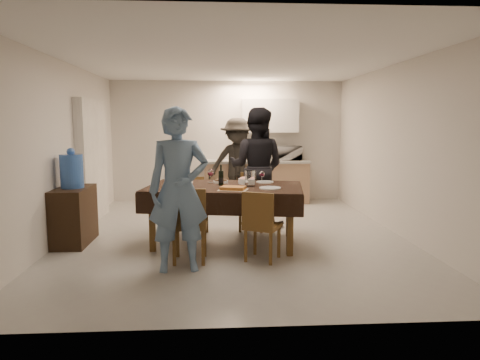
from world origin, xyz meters
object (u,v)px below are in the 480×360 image
Objects in this scene: person_far at (256,167)px; wine_bottle at (221,175)px; water_jug at (72,171)px; person_near at (179,190)px; savoury_tart at (233,188)px; microwave at (288,153)px; dining_table at (225,188)px; water_pitcher at (250,178)px; person_kitchen at (237,163)px; console at (74,216)px.

wine_bottle is at bearing 79.42° from person_far.
water_jug is 0.25× the size of person_near.
wine_bottle is 0.47m from savoury_tart.
dining_table is at bearing 65.41° from microwave.
water_pitcher is 0.42m from savoury_tart.
wine_bottle is 2.68m from person_kitchen.
water_pitcher is (2.47, -0.19, 0.54)m from console.
console is 2.33m from savoury_tart.
water_jug is 1.29× the size of savoury_tart.
microwave is 0.30× the size of person_kitchen.
microwave reaches higher than savoury_tart.
console is 3.58m from person_kitchen.
console is (-2.12, 0.14, -0.39)m from dining_table.
console is 0.46× the size of person_near.
person_far reaches higher than wine_bottle.
water_jug is 3.55m from person_kitchen.
wine_bottle is at bearing 144.30° from dining_table.
dining_table is 1.27× the size of person_kitchen.
savoury_tart is (0.15, -0.43, -0.12)m from wine_bottle.
dining_table is at bearing 104.74° from savoury_tart.
console is at bearing 39.15° from person_far.
water_jug is at bearing 39.15° from person_far.
person_kitchen is at bearing 21.88° from microwave.
microwave is at bearing 40.18° from water_jug.
console is 2.88m from person_far.
savoury_tart is 3.79m from microwave.
person_far is at bearing 59.04° from wine_bottle.
person_kitchen is (-1.12, -0.45, -0.16)m from microwave.
microwave is (3.57, 3.01, 0.66)m from console.
console is 1.84× the size of water_jug.
console is 2.05m from person_near.
water_pitcher is 0.11× the size of person_far.
console is 0.63m from water_jug.
dining_table is 2.72m from person_kitchen.
dining_table is 7.86× the size of wine_bottle.
wine_bottle reaches higher than dining_table.
console is at bearing 40.18° from microwave.
water_jug reaches higher than dining_table.
dining_table reaches higher than console.
water_jug is at bearing 175.58° from water_pitcher.
dining_table is 3.48m from microwave.
person_far reaches higher than dining_table.
microwave is 4.65m from person_near.
person_kitchen is at bearing 46.33° from water_jug.
dining_table is 1.18× the size of person_far.
person_kitchen is at bearing -61.78° from person_far.
microwave is (1.49, 3.10, 0.09)m from wine_bottle.
person_near is (-0.65, -0.67, 0.09)m from savoury_tart.
savoury_tart reaches higher than dining_table.
water_jug reaches higher than wine_bottle.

